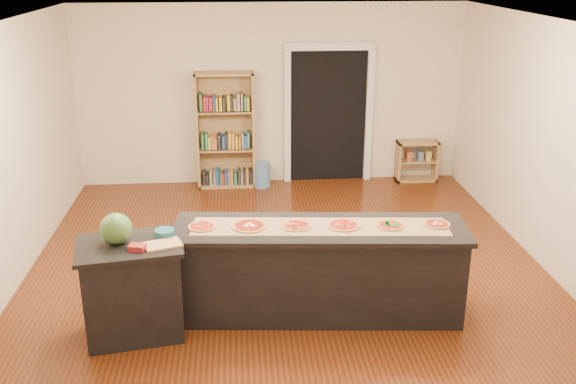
{
  "coord_description": "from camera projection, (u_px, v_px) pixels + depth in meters",
  "views": [
    {
      "loc": [
        -0.53,
        -6.39,
        3.43
      ],
      "look_at": [
        0.0,
        0.2,
        1.0
      ],
      "focal_mm": 40.0,
      "sensor_mm": 36.0,
      "label": 1
    }
  ],
  "objects": [
    {
      "name": "watermelon",
      "position": [
        116.0,
        229.0,
        5.87
      ],
      "size": [
        0.29,
        0.29,
        0.29
      ],
      "primitive_type": "sphere",
      "color": "#144214",
      "rests_on": "side_counter"
    },
    {
      "name": "pizza_a",
      "position": [
        202.0,
        226.0,
        6.24
      ],
      "size": [
        0.27,
        0.27,
        0.02
      ],
      "color": "#B88F47",
      "rests_on": "kitchen_island"
    },
    {
      "name": "kraft_paper",
      "position": [
        320.0,
        226.0,
        6.26
      ],
      "size": [
        2.53,
        0.66,
        0.0
      ],
      "primitive_type": "cube",
      "rotation": [
        0.0,
        0.0,
        -0.08
      ],
      "color": "#A27553",
      "rests_on": "kitchen_island"
    },
    {
      "name": "pizza_f",
      "position": [
        437.0,
        224.0,
        6.29
      ],
      "size": [
        0.27,
        0.27,
        0.02
      ],
      "color": "#B88F47",
      "rests_on": "kitchen_island"
    },
    {
      "name": "kitchen_island",
      "position": [
        319.0,
        270.0,
        6.42
      ],
      "size": [
        2.88,
        0.78,
        0.95
      ],
      "rotation": [
        0.0,
        0.0,
        -0.08
      ],
      "color": "black",
      "rests_on": "ground"
    },
    {
      "name": "room",
      "position": [
        290.0,
        163.0,
        6.72
      ],
      "size": [
        6.0,
        7.0,
        2.8
      ],
      "color": "#EEE3C8",
      "rests_on": "ground"
    },
    {
      "name": "pizza_c",
      "position": [
        296.0,
        226.0,
        6.26
      ],
      "size": [
        0.3,
        0.3,
        0.02
      ],
      "color": "#B88F47",
      "rests_on": "kitchen_island"
    },
    {
      "name": "package_teal",
      "position": [
        165.0,
        233.0,
        6.04
      ],
      "size": [
        0.18,
        0.18,
        0.07
      ],
      "primitive_type": "cylinder",
      "color": "#195966",
      "rests_on": "side_counter"
    },
    {
      "name": "doorway",
      "position": [
        328.0,
        107.0,
        10.1
      ],
      "size": [
        1.4,
        0.09,
        2.21
      ],
      "color": "black",
      "rests_on": "room"
    },
    {
      "name": "cutting_board",
      "position": [
        163.0,
        245.0,
        5.86
      ],
      "size": [
        0.38,
        0.32,
        0.02
      ],
      "primitive_type": "cube",
      "rotation": [
        0.0,
        0.0,
        0.33
      ],
      "color": "tan",
      "rests_on": "side_counter"
    },
    {
      "name": "bookshelf",
      "position": [
        226.0,
        131.0,
        9.92
      ],
      "size": [
        0.9,
        0.32,
        1.8
      ],
      "primitive_type": "cube",
      "color": "tan",
      "rests_on": "ground"
    },
    {
      "name": "pizza_b",
      "position": [
        249.0,
        226.0,
        6.25
      ],
      "size": [
        0.33,
        0.33,
        0.02
      ],
      "color": "#B88F47",
      "rests_on": "kitchen_island"
    },
    {
      "name": "package_red",
      "position": [
        137.0,
        248.0,
        5.76
      ],
      "size": [
        0.17,
        0.14,
        0.05
      ],
      "primitive_type": "cube",
      "rotation": [
        0.0,
        0.0,
        -0.24
      ],
      "color": "maroon",
      "rests_on": "side_counter"
    },
    {
      "name": "side_counter",
      "position": [
        133.0,
        289.0,
        6.06
      ],
      "size": [
        0.96,
        0.7,
        0.95
      ],
      "rotation": [
        0.0,
        0.0,
        0.17
      ],
      "color": "black",
      "rests_on": "ground"
    },
    {
      "name": "pizza_e",
      "position": [
        390.0,
        225.0,
        6.27
      ],
      "size": [
        0.3,
        0.3,
        0.02
      ],
      "color": "#B88F47",
      "rests_on": "kitchen_island"
    },
    {
      "name": "pizza_d",
      "position": [
        343.0,
        225.0,
        6.27
      ],
      "size": [
        0.33,
        0.33,
        0.02
      ],
      "color": "#B88F47",
      "rests_on": "kitchen_island"
    },
    {
      "name": "low_shelf",
      "position": [
        417.0,
        161.0,
        10.36
      ],
      "size": [
        0.66,
        0.28,
        0.66
      ],
      "primitive_type": "cube",
      "color": "tan",
      "rests_on": "ground"
    },
    {
      "name": "waste_bin",
      "position": [
        262.0,
        175.0,
        10.12
      ],
      "size": [
        0.27,
        0.27,
        0.39
      ],
      "primitive_type": "cylinder",
      "color": "#4E81AF",
      "rests_on": "ground"
    }
  ]
}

